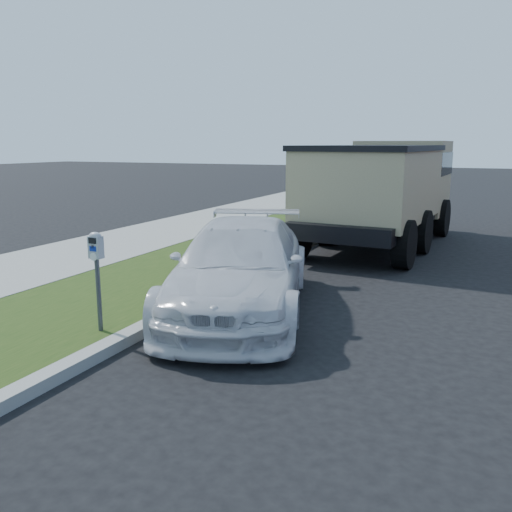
% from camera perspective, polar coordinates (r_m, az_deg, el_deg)
% --- Properties ---
extents(ground, '(120.00, 120.00, 0.00)m').
position_cam_1_polar(ground, '(7.12, 7.16, -10.35)').
color(ground, black).
rests_on(ground, ground).
extents(streetside, '(6.12, 50.00, 0.15)m').
position_cam_1_polar(streetside, '(11.47, -17.26, -1.91)').
color(streetside, gray).
rests_on(streetside, ground).
extents(parking_meter, '(0.19, 0.13, 1.38)m').
position_cam_1_polar(parking_meter, '(7.62, -16.43, -0.40)').
color(parking_meter, '#3F4247').
rests_on(parking_meter, ground).
extents(white_wagon, '(3.41, 5.34, 1.44)m').
position_cam_1_polar(white_wagon, '(8.75, -1.49, -1.14)').
color(white_wagon, silver).
rests_on(white_wagon, ground).
extents(dump_truck, '(3.20, 7.18, 2.75)m').
position_cam_1_polar(dump_truck, '(15.01, 13.27, 7.14)').
color(dump_truck, black).
rests_on(dump_truck, ground).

